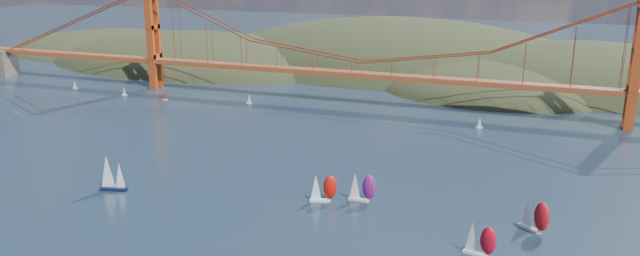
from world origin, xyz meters
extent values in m
ellipsoid|color=black|center=(-140.00, 260.00, -11.20)|extent=(240.00, 140.00, 64.00)
ellipsoid|color=black|center=(-10.00, 300.00, -16.80)|extent=(300.00, 180.00, 96.00)
ellipsoid|color=black|center=(110.00, 270.00, -13.30)|extent=(220.00, 140.00, 76.00)
ellipsoid|color=black|center=(60.00, 240.00, -8.40)|extent=(140.00, 110.00, 48.00)
ellipsoid|color=black|center=(-230.00, 290.00, -7.70)|extent=(200.00, 140.00, 44.00)
cube|color=brown|center=(0.00, 180.00, 16.00)|extent=(440.00, 7.00, 1.60)
cube|color=#90340F|center=(0.00, 180.00, 14.80)|extent=(440.00, 7.00, 0.80)
cube|color=#90340F|center=(-120.00, 180.00, 27.50)|extent=(4.00, 8.50, 55.00)
cube|color=#90340F|center=(120.00, 180.00, 27.50)|extent=(4.00, 8.50, 55.00)
cube|color=black|center=(-44.47, 43.19, 0.50)|extent=(8.73, 4.38, 1.01)
cylinder|color=#99999E|center=(-44.07, 43.30, 7.08)|extent=(0.13, 0.13, 12.14)
cone|color=silver|center=(-45.94, 42.81, 6.47)|extent=(5.73, 5.73, 10.69)
cone|color=silver|center=(-42.03, 43.82, 5.26)|extent=(4.09, 4.09, 8.50)
cube|color=white|center=(21.51, 57.07, 0.36)|extent=(6.21, 3.62, 0.72)
cylinder|color=#99999E|center=(21.79, 57.17, 5.22)|extent=(0.09, 0.09, 9.00)
cone|color=silver|center=(20.49, 56.70, 4.77)|extent=(4.30, 4.30, 7.92)
ellipsoid|color=#C00F06|center=(24.61, 58.19, 4.77)|extent=(4.85, 3.91, 7.56)
cube|color=white|center=(70.73, 37.81, 0.36)|extent=(6.15, 2.90, 0.71)
cylinder|color=#99999E|center=(71.02, 37.75, 5.16)|extent=(0.09, 0.09, 8.89)
cone|color=silver|center=(69.69, 38.04, 4.71)|extent=(3.96, 3.96, 7.83)
ellipsoid|color=#A5091A|center=(73.91, 37.10, 4.71)|extent=(4.62, 3.44, 7.47)
cube|color=silver|center=(83.37, 58.01, 0.40)|extent=(6.41, 5.44, 0.79)
cylinder|color=#99999E|center=(83.63, 57.81, 5.76)|extent=(0.10, 0.10, 9.92)
cone|color=silver|center=(82.42, 58.72, 5.26)|extent=(5.19, 5.19, 8.73)
ellipsoid|color=#A01117|center=(86.28, 55.83, 5.26)|extent=(5.45, 5.10, 8.34)
cube|color=silver|center=(32.62, 61.81, 0.37)|extent=(6.21, 1.93, 0.74)
cylinder|color=#99999E|center=(32.93, 61.82, 5.35)|extent=(0.09, 0.09, 9.23)
cone|color=silver|center=(31.51, 61.77, 4.89)|extent=(3.56, 3.56, 8.12)
ellipsoid|color=red|center=(36.00, 61.93, 4.89)|extent=(4.40, 2.85, 7.75)
cube|color=silver|center=(-162.12, 162.89, 0.25)|extent=(3.00, 1.00, 0.50)
cone|color=white|center=(-162.12, 162.89, 2.60)|extent=(2.00, 2.00, 4.20)
cube|color=silver|center=(-125.69, 158.22, 0.25)|extent=(3.00, 1.00, 0.50)
cone|color=white|center=(-125.69, 158.22, 2.60)|extent=(2.00, 2.00, 4.20)
cube|color=silver|center=(-99.49, 156.26, 0.25)|extent=(3.00, 1.00, 0.50)
cone|color=red|center=(-99.49, 156.26, 2.60)|extent=(2.00, 2.00, 4.20)
cube|color=silver|center=(-54.91, 164.27, 0.25)|extent=(3.00, 1.00, 0.50)
cone|color=white|center=(-54.91, 164.27, 2.60)|extent=(2.00, 2.00, 4.20)
cube|color=silver|center=(59.31, 157.72, 0.25)|extent=(3.00, 1.00, 0.50)
cone|color=white|center=(59.31, 157.72, 2.60)|extent=(2.00, 2.00, 4.20)
ellipsoid|color=white|center=(-71.52, 34.17, 25.90)|extent=(0.90, 0.25, 0.17)
camera|label=1|loc=(82.41, -111.35, 75.36)|focal=35.00mm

